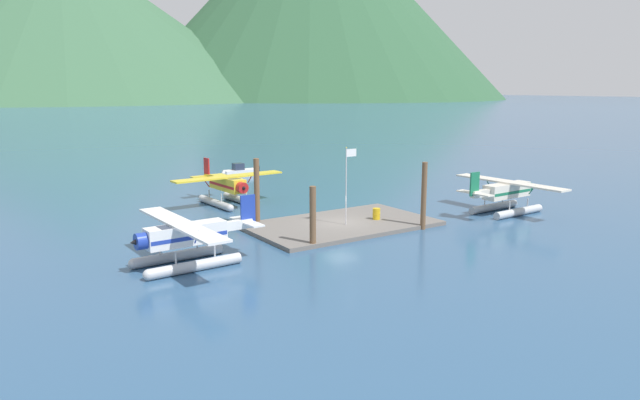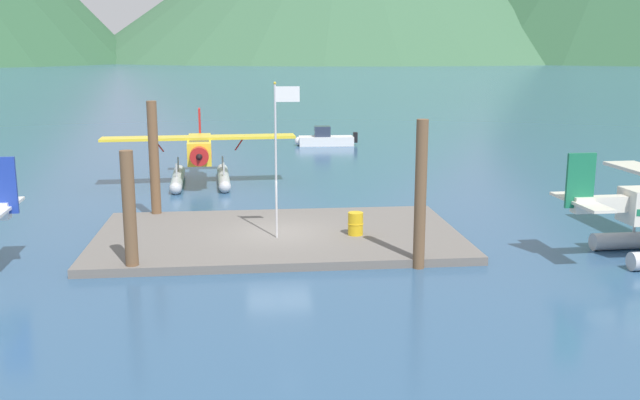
% 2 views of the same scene
% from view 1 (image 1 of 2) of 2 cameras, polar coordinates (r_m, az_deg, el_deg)
% --- Properties ---
extents(ground_plane, '(1200.00, 1200.00, 0.00)m').
position_cam_1_polar(ground_plane, '(44.23, 2.08, -2.61)').
color(ground_plane, '#2D5175').
extents(dock_platform, '(14.02, 8.29, 0.30)m').
position_cam_1_polar(dock_platform, '(44.19, 2.08, -2.42)').
color(dock_platform, '#66605B').
rests_on(dock_platform, ground).
extents(piling_near_left, '(0.43, 0.43, 4.12)m').
position_cam_1_polar(piling_near_left, '(37.96, -0.71, -1.70)').
color(piling_near_left, brown).
rests_on(piling_near_left, ground).
extents(piling_near_right, '(0.39, 0.39, 5.06)m').
position_cam_1_polar(piling_near_right, '(43.46, 10.19, 0.39)').
color(piling_near_right, brown).
rests_on(piling_near_right, ground).
extents(piling_far_left, '(0.42, 0.42, 5.16)m').
position_cam_1_polar(piling_far_left, '(44.33, -6.24, 0.78)').
color(piling_far_left, brown).
rests_on(piling_far_left, ground).
extents(flagpole, '(0.95, 0.10, 5.84)m').
position_cam_1_polar(flagpole, '(42.89, 2.73, 2.33)').
color(flagpole, silver).
rests_on(flagpole, dock_platform).
extents(fuel_drum, '(0.62, 0.62, 0.88)m').
position_cam_1_polar(fuel_drum, '(45.31, 5.58, -1.36)').
color(fuel_drum, gold).
rests_on(fuel_drum, dock_platform).
extents(mountain_ridge_west_peak, '(353.76, 353.76, 122.01)m').
position_cam_1_polar(mountain_ridge_west_peak, '(513.55, -23.84, 15.84)').
color(mountain_ridge_west_peak, '#386042').
rests_on(mountain_ridge_west_peak, ground).
extents(seaplane_yellow_bow_left, '(10.46, 7.98, 3.84)m').
position_cam_1_polar(seaplane_yellow_bow_left, '(52.56, -9.08, 1.21)').
color(seaplane_yellow_bow_left, '#B7BABF').
rests_on(seaplane_yellow_bow_left, ground).
extents(seaplane_white_port_aft, '(7.98, 10.45, 3.84)m').
position_cam_1_polar(seaplane_white_port_aft, '(35.08, -13.09, -3.89)').
color(seaplane_white_port_aft, '#B7BABF').
rests_on(seaplane_white_port_aft, ground).
extents(seaplane_cream_stbd_aft, '(7.98, 10.44, 3.84)m').
position_cam_1_polar(seaplane_cream_stbd_aft, '(50.99, 17.93, 0.51)').
color(seaplane_cream_stbd_aft, '#B7BABF').
rests_on(seaplane_cream_stbd_aft, ground).
extents(boat_white_open_north, '(4.89, 1.62, 1.50)m').
position_cam_1_polar(boat_white_open_north, '(70.13, -7.94, 2.81)').
color(boat_white_open_north, silver).
rests_on(boat_white_open_north, ground).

